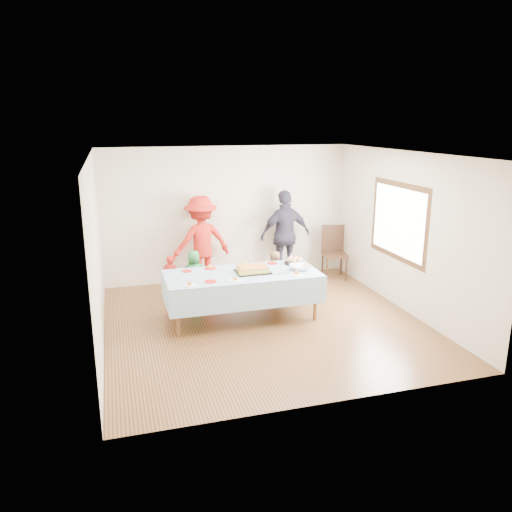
{
  "coord_description": "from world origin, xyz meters",
  "views": [
    {
      "loc": [
        -2.23,
        -7.21,
        3.18
      ],
      "look_at": [
        -0.05,
        0.3,
        1.05
      ],
      "focal_mm": 35.0,
      "sensor_mm": 36.0,
      "label": 1
    }
  ],
  "objects_px": {
    "birthday_cake": "(253,269)",
    "adult_left": "(201,241)",
    "dining_chair": "(334,249)",
    "party_table": "(242,276)"
  },
  "relations": [
    {
      "from": "birthday_cake",
      "to": "dining_chair",
      "type": "xyz_separation_m",
      "value": [
        2.22,
        1.67,
        -0.22
      ]
    },
    {
      "from": "adult_left",
      "to": "dining_chair",
      "type": "bearing_deg",
      "value": 165.86
    },
    {
      "from": "birthday_cake",
      "to": "adult_left",
      "type": "relative_size",
      "value": 0.31
    },
    {
      "from": "birthday_cake",
      "to": "dining_chair",
      "type": "height_order",
      "value": "dining_chair"
    },
    {
      "from": "dining_chair",
      "to": "adult_left",
      "type": "xyz_separation_m",
      "value": [
        -2.73,
        0.24,
        0.29
      ]
    },
    {
      "from": "party_table",
      "to": "birthday_cake",
      "type": "height_order",
      "value": "birthday_cake"
    },
    {
      "from": "birthday_cake",
      "to": "dining_chair",
      "type": "bearing_deg",
      "value": 36.83
    },
    {
      "from": "birthday_cake",
      "to": "adult_left",
      "type": "bearing_deg",
      "value": 104.76
    },
    {
      "from": "party_table",
      "to": "dining_chair",
      "type": "bearing_deg",
      "value": 34.72
    },
    {
      "from": "party_table",
      "to": "birthday_cake",
      "type": "distance_m",
      "value": 0.2
    }
  ]
}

